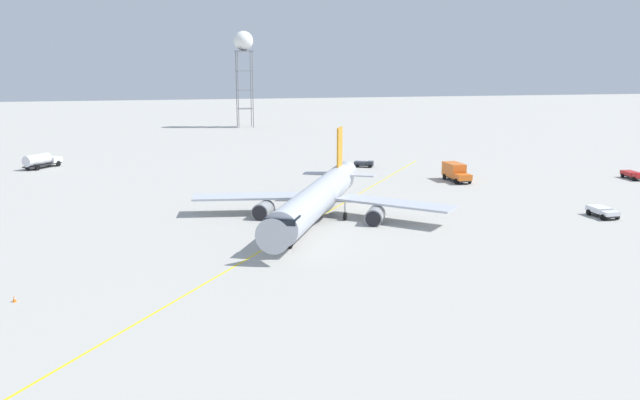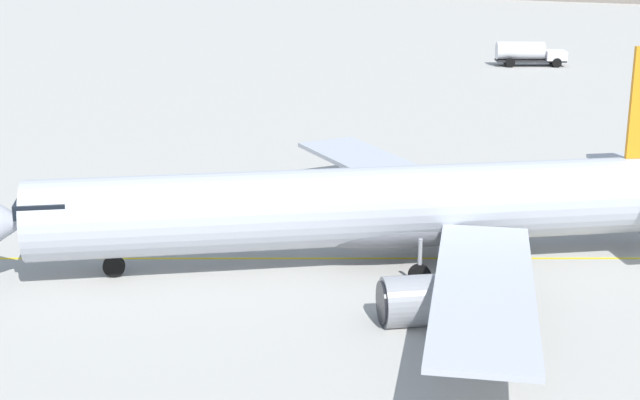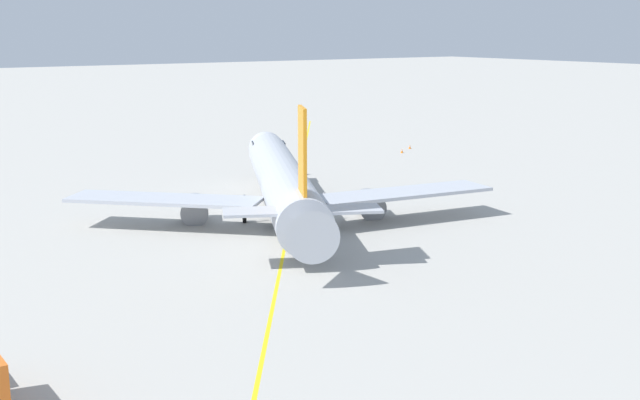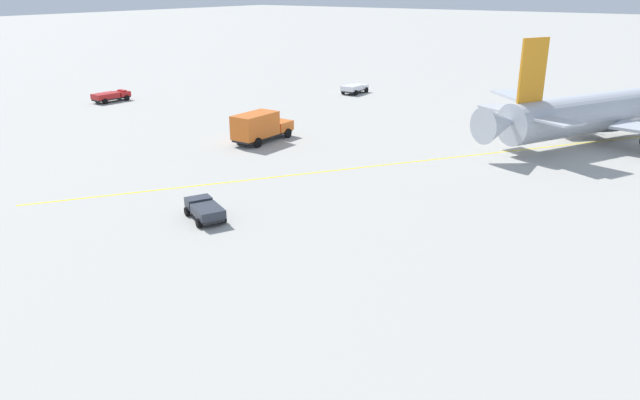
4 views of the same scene
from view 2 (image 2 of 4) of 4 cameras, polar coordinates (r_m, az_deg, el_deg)
The scene contains 4 objects.
ground_plane at distance 50.70m, azimuth 4.10°, elevation -3.23°, with size 600.00×600.00×0.00m, color #ADAAA3.
airliner_main at distance 48.43m, azimuth 3.69°, elevation -0.57°, with size 32.99×37.88×11.11m.
fuel_tanker_truck at distance 117.02m, azimuth 12.42°, elevation 8.65°, with size 6.77×8.11×2.87m.
taxiway_centreline at distance 50.12m, azimuth -5.91°, elevation -3.52°, with size 77.06×110.34×0.01m.
Camera 2 is at (-36.88, 30.19, 17.30)m, focal length 53.17 mm.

